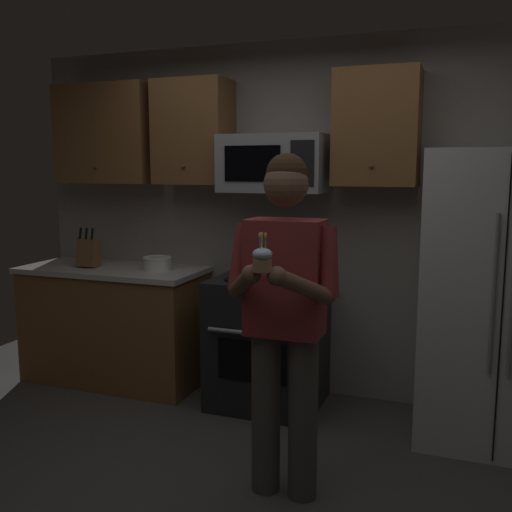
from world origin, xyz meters
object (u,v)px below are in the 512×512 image
knife_block (89,253)px  person (284,308)px  microwave (274,164)px  refrigerator (499,299)px  oven_range (268,341)px  cupcake (262,259)px  bowl_large_white (157,263)px

knife_block → person: (1.94, -1.06, -0.04)m
microwave → refrigerator: 1.72m
oven_range → microwave: (0.00, 0.12, 1.26)m
oven_range → cupcake: bearing=-72.0°
oven_range → bowl_large_white: 1.05m
oven_range → cupcake: cupcake is taller
microwave → person: size_ratio=0.42×
oven_range → refrigerator: size_ratio=0.52×
person → cupcake: size_ratio=10.13×
bowl_large_white → knife_block: bearing=-173.2°
oven_range → bowl_large_white: bearing=177.6°
microwave → knife_block: (-1.48, -0.15, -0.69)m
microwave → bowl_large_white: size_ratio=3.38×
microwave → refrigerator: size_ratio=0.41×
bowl_large_white → oven_range: bearing=-2.4°
oven_range → person: person is taller
refrigerator → knife_block: refrigerator is taller
refrigerator → bowl_large_white: bearing=178.2°
oven_range → cupcake: size_ratio=5.36×
oven_range → refrigerator: refrigerator is taller
knife_block → bowl_large_white: knife_block is taller
bowl_large_white → cupcake: cupcake is taller
oven_range → bowl_large_white: (-0.91, 0.04, 0.51)m
microwave → oven_range: bearing=-90.0°
cupcake → knife_block: bearing=144.4°
refrigerator → bowl_large_white: (-2.41, 0.08, 0.07)m
refrigerator → microwave: bearing=174.0°
refrigerator → person: 1.48m
refrigerator → person: (-1.04, -1.05, 0.10)m
microwave → refrigerator: bearing=-6.0°
oven_range → bowl_large_white: size_ratio=4.26×
refrigerator → person: bearing=-134.7°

